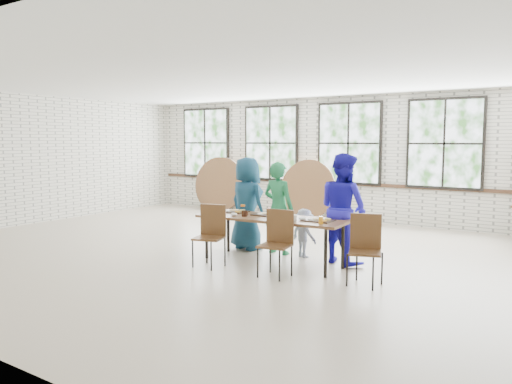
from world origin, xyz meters
The scene contains 11 objects.
room centered at (0.00, 4.44, 1.83)m, with size 12.00×12.00×12.00m.
dining_table centered at (0.68, -0.17, 0.69)m, with size 2.44×0.94×0.74m.
chair_near_left centered at (-0.04, -0.81, 0.56)m, with size 0.52×0.51×0.95m.
chair_near_right centered at (1.12, -0.74, 0.56)m, with size 0.47×0.46×0.95m.
chair_spare centered at (2.33, -0.44, 0.56)m, with size 0.53×0.52×0.95m.
adult_teal centered at (-0.24, 0.48, 0.82)m, with size 0.81×0.52×1.65m, color navy.
adult_green centered at (0.41, 0.48, 0.79)m, with size 0.58×0.38×1.58m, color #207B48.
toddler centered at (0.91, 0.48, 0.41)m, with size 0.53×0.30×0.81m, color #162745.
adult_blue centered at (1.60, 0.48, 0.87)m, with size 0.85×0.66×1.75m, color #211BBE.
tabletop_clutter centered at (0.75, -0.19, 0.77)m, with size 2.05×0.58×0.11m.
round_tops_leaning centered at (-2.77, 4.10, 0.74)m, with size 4.39×0.44×1.48m.
Camera 1 is at (4.75, -6.79, 1.94)m, focal length 35.00 mm.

